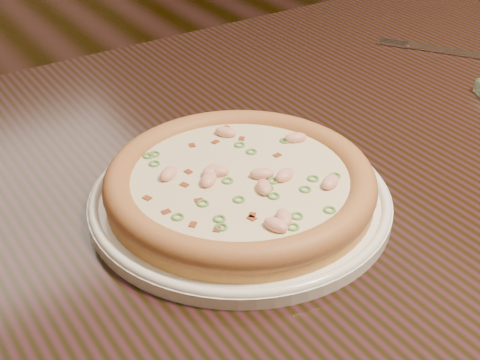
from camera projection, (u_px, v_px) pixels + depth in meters
ground at (203, 218)px, 1.92m from camera, size 9.00×9.00×0.00m
hero_table at (299, 220)px, 0.82m from camera, size 1.20×0.80×0.75m
plate at (240, 198)px, 0.67m from camera, size 0.30×0.30×0.02m
pizza at (240, 183)px, 0.66m from camera, size 0.27×0.27×0.03m
fork at (440, 50)px, 1.01m from camera, size 0.11×0.16×0.00m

